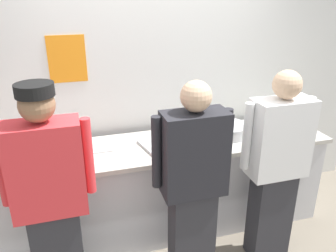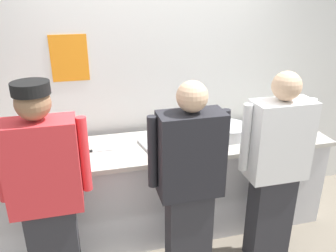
# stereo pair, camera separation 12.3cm
# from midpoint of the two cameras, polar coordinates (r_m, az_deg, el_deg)

# --- Properties ---
(ground_plane) EXTENTS (9.00, 9.00, 0.00)m
(ground_plane) POSITION_cam_midpoint_polar(r_m,az_deg,el_deg) (3.35, 1.88, -20.00)
(ground_plane) COLOR slate
(wall_back) EXTENTS (4.97, 0.11, 2.81)m
(wall_back) POSITION_cam_midpoint_polar(r_m,az_deg,el_deg) (3.42, -1.81, 7.84)
(wall_back) COLOR silver
(wall_back) RESTS_ON ground
(prep_counter) EXTENTS (3.17, 0.70, 0.91)m
(prep_counter) POSITION_cam_midpoint_polar(r_m,az_deg,el_deg) (3.36, 0.21, -10.06)
(prep_counter) COLOR silver
(prep_counter) RESTS_ON ground
(chef_near_left) EXTENTS (0.62, 0.24, 1.72)m
(chef_near_left) POSITION_cam_midpoint_polar(r_m,az_deg,el_deg) (2.52, -18.11, -10.85)
(chef_near_left) COLOR #2D2D33
(chef_near_left) RESTS_ON ground
(chef_center) EXTENTS (0.61, 0.24, 1.68)m
(chef_center) POSITION_cam_midpoint_polar(r_m,az_deg,el_deg) (2.60, 4.99, -9.54)
(chef_center) COLOR #2D2D33
(chef_center) RESTS_ON ground
(chef_far_right) EXTENTS (0.62, 0.24, 1.69)m
(chef_far_right) POSITION_cam_midpoint_polar(r_m,az_deg,el_deg) (2.94, 18.60, -6.61)
(chef_far_right) COLOR #2D2D33
(chef_far_right) RESTS_ON ground
(plate_stack_front) EXTENTS (0.24, 0.24, 0.08)m
(plate_stack_front) POSITION_cam_midpoint_polar(r_m,az_deg,el_deg) (3.08, -21.84, -4.53)
(plate_stack_front) COLOR white
(plate_stack_front) RESTS_ON prep_counter
(plate_stack_rear) EXTENTS (0.24, 0.24, 0.06)m
(plate_stack_rear) POSITION_cam_midpoint_polar(r_m,az_deg,el_deg) (3.60, 17.53, -0.24)
(plate_stack_rear) COLOR white
(plate_stack_rear) RESTS_ON prep_counter
(mixing_bowl_steel) EXTENTS (0.39, 0.39, 0.11)m
(mixing_bowl_steel) POSITION_cam_midpoint_polar(r_m,az_deg,el_deg) (3.35, 11.05, -0.80)
(mixing_bowl_steel) COLOR #B7BABF
(mixing_bowl_steel) RESTS_ON prep_counter
(sheet_tray) EXTENTS (0.56, 0.45, 0.02)m
(sheet_tray) POSITION_cam_midpoint_polar(r_m,az_deg,el_deg) (3.14, 1.38, -2.87)
(sheet_tray) COLOR #B7BABF
(sheet_tray) RESTS_ON prep_counter
(squeeze_bottle_primary) EXTENTS (0.06, 0.06, 0.21)m
(squeeze_bottle_primary) POSITION_cam_midpoint_polar(r_m,az_deg,el_deg) (3.37, 17.13, -0.45)
(squeeze_bottle_primary) COLOR #56A333
(squeeze_bottle_primary) RESTS_ON prep_counter
(ramekin_green_sauce) EXTENTS (0.09, 0.09, 0.04)m
(ramekin_green_sauce) POSITION_cam_midpoint_polar(r_m,az_deg,el_deg) (3.62, 20.79, -0.66)
(ramekin_green_sauce) COLOR white
(ramekin_green_sauce) RESTS_ON prep_counter
(ramekin_red_sauce) EXTENTS (0.10, 0.10, 0.04)m
(ramekin_red_sauce) POSITION_cam_midpoint_polar(r_m,az_deg,el_deg) (2.99, -18.11, -5.26)
(ramekin_red_sauce) COLOR white
(ramekin_red_sauce) RESTS_ON prep_counter
(deli_cup) EXTENTS (0.09, 0.09, 0.10)m
(deli_cup) POSITION_cam_midpoint_polar(r_m,az_deg,el_deg) (3.74, 20.78, 0.44)
(deli_cup) COLOR white
(deli_cup) RESTS_ON prep_counter
(chefs_knife) EXTENTS (0.28, 0.03, 0.02)m
(chefs_knife) POSITION_cam_midpoint_polar(r_m,az_deg,el_deg) (3.07, -10.87, -4.08)
(chefs_knife) COLOR #B7BABF
(chefs_knife) RESTS_ON prep_counter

